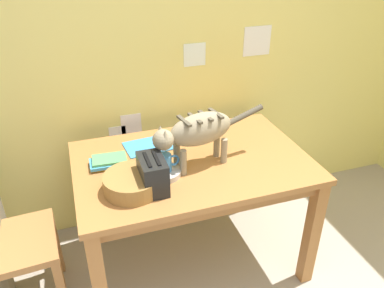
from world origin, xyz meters
The scene contains 10 objects.
wall_rear centered at (0.00, 2.00, 1.25)m, with size 4.31×0.11×2.50m.
dining_table centered at (-0.10, 1.41, 0.65)m, with size 1.29×0.85×0.75m.
cat centered at (-0.09, 1.34, 0.95)m, with size 0.65×0.20×0.30m.
saucer_bowl centered at (-0.28, 1.31, 0.76)m, with size 0.17×0.17×0.03m, color #B8AFA8.
coffee_mug centered at (-0.28, 1.31, 0.82)m, with size 0.12×0.08×0.09m.
magazine centered at (-0.29, 1.63, 0.75)m, with size 0.29×0.20×0.01m, color #3989CE.
book_stack centered at (-0.55, 1.50, 0.77)m, with size 0.20×0.14×0.04m.
wicker_basket centered at (-0.46, 1.23, 0.79)m, with size 0.28×0.28×0.09m.
toaster centered at (-0.37, 1.21, 0.83)m, with size 0.12×0.20×0.18m.
wooden_chair_near centered at (-1.12, 1.36, 0.47)m, with size 0.45×0.45×0.95m.
Camera 1 is at (-0.68, -0.32, 1.87)m, focal length 36.13 mm.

